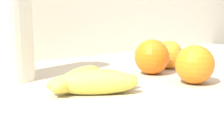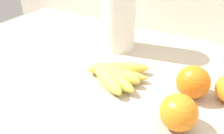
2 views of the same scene
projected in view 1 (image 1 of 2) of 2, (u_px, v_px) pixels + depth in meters
name	position (u px, v px, depth m)	size (l,w,h in m)	color
wall_back	(61.00, 124.00, 1.02)	(2.00, 0.06, 1.30)	silver
banana_bunch	(88.00, 81.00, 0.55)	(0.18, 0.18, 0.04)	#DED54C
orange_far_right	(152.00, 57.00, 0.70)	(0.08, 0.08, 0.08)	orange
orange_center	(195.00, 65.00, 0.61)	(0.08, 0.08, 0.08)	orange
orange_right	(168.00, 55.00, 0.78)	(0.07, 0.07, 0.07)	orange
paper_towel_roll	(5.00, 11.00, 0.62)	(0.11, 0.11, 0.33)	white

